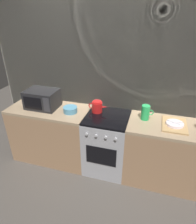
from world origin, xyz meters
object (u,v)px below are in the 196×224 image
object	(u,v)px
mixing_bowl	(70,110)
pitcher	(146,112)
kettle	(97,107)
stove_unit	(107,143)
microwave	(42,99)
dish_pile	(175,124)

from	to	relation	value
mixing_bowl	pitcher	distance (m)	1.05
kettle	stove_unit	bearing A→B (deg)	-29.08
stove_unit	microwave	distance (m)	1.15
kettle	mixing_bowl	bearing A→B (deg)	-161.73
stove_unit	pitcher	world-z (taller)	pitcher
stove_unit	mixing_bowl	bearing A→B (deg)	-177.55
stove_unit	kettle	bearing A→B (deg)	150.92
mixing_bowl	pitcher	bearing A→B (deg)	5.42
mixing_bowl	dish_pile	size ratio (longest dim) A/B	0.50
microwave	mixing_bowl	world-z (taller)	microwave
stove_unit	dish_pile	xyz separation A→B (m)	(0.87, 0.01, 0.47)
stove_unit	pitcher	bearing A→B (deg)	8.60
stove_unit	dish_pile	bearing A→B (deg)	0.64
stove_unit	microwave	world-z (taller)	microwave
pitcher	kettle	bearing A→B (deg)	178.16
kettle	mixing_bowl	size ratio (longest dim) A/B	1.42
kettle	dish_pile	world-z (taller)	kettle
microwave	kettle	distance (m)	0.83
mixing_bowl	pitcher	xyz separation A→B (m)	(1.04, 0.10, 0.06)
microwave	pitcher	distance (m)	1.50
microwave	dish_pile	size ratio (longest dim) A/B	1.15
kettle	microwave	bearing A→B (deg)	-173.96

